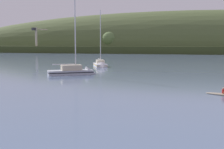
# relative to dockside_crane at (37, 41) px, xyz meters

# --- Properties ---
(far_shoreline_hill) EXTENTS (504.54, 106.52, 59.29)m
(far_shoreline_hill) POSITION_rel_dockside_crane_xyz_m (91.49, 39.42, -7.90)
(far_shoreline_hill) COLOR #35401E
(far_shoreline_hill) RESTS_ON ground
(dockside_crane) EXTENTS (5.59, 13.25, 16.75)m
(dockside_crane) POSITION_rel_dockside_crane_xyz_m (0.00, 0.00, 0.00)
(dockside_crane) COLOR #4C4C51
(dockside_crane) RESTS_ON ground
(sailboat_near_mooring) EXTENTS (5.88, 9.33, 15.49)m
(sailboat_near_mooring) POSITION_rel_dockside_crane_xyz_m (72.00, -105.09, -7.83)
(sailboat_near_mooring) COLOR white
(sailboat_near_mooring) RESTS_ON ground
(sailboat_midwater_white) EXTENTS (9.49, 7.50, 16.18)m
(sailboat_midwater_white) POSITION_rel_dockside_crane_xyz_m (72.32, -124.35, -7.84)
(sailboat_midwater_white) COLOR #ADB2BC
(sailboat_midwater_white) RESTS_ON ground
(canoe_with_paddler) EXTENTS (3.95, 2.43, 1.02)m
(canoe_with_paddler) POSITION_rel_dockside_crane_xyz_m (96.26, -142.13, -7.99)
(canoe_with_paddler) COLOR gray
(canoe_with_paddler) RESTS_ON ground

